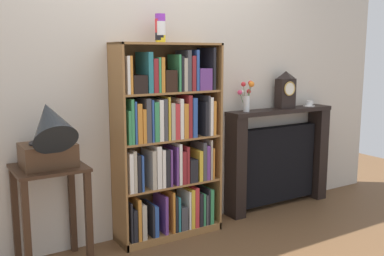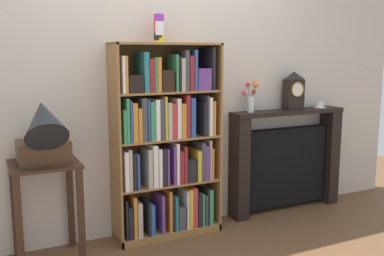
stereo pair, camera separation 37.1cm
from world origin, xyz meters
name	(u,v)px [view 1 (the left image)]	position (x,y,z in m)	size (l,w,h in m)	color
ground_plane	(175,240)	(0.00, 0.00, -0.01)	(7.92, 6.40, 0.02)	brown
wall_back	(172,78)	(0.14, 0.29, 1.30)	(4.92, 0.08, 2.60)	beige
bookshelf	(168,147)	(0.00, 0.10, 0.76)	(0.88, 0.29, 1.59)	olive
cup_stack	(160,28)	(-0.05, 0.13, 1.70)	(0.08, 0.08, 0.22)	yellow
side_table_left	(50,196)	(-0.98, 0.03, 0.53)	(0.47, 0.45, 0.74)	#382316
gramophone	(50,135)	(-0.98, -0.04, 0.97)	(0.35, 0.47, 0.54)	#472D1C
fireplace_mantel	(278,159)	(1.27, 0.17, 0.48)	(1.19, 0.20, 0.98)	black
mantel_clock	(286,90)	(1.32, 0.15, 1.16)	(0.18, 0.12, 0.36)	black
flower_vase	(247,95)	(0.84, 0.15, 1.14)	(0.12, 0.15, 0.28)	silver
teacup_with_saucer	(309,104)	(1.65, 0.15, 1.01)	(0.12, 0.12, 0.06)	white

